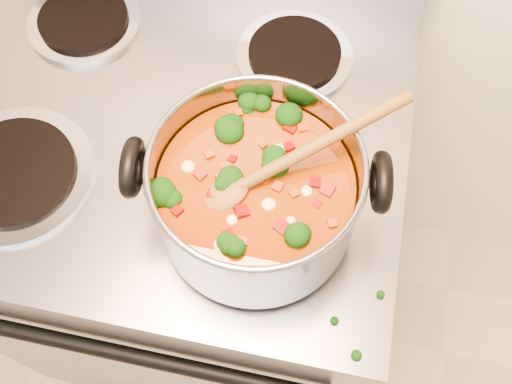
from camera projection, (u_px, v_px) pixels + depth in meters
The scene contains 4 objects.
electric_range at pixel (193, 229), 1.28m from camera, with size 0.75×0.68×1.08m.
stockpot at pixel (256, 194), 0.72m from camera, with size 0.32×0.26×0.16m.
wooden_spoon at pixel (269, 171), 0.68m from camera, with size 0.25×0.19×0.09m.
cooktop_crumbs at pixel (252, 278), 0.75m from camera, with size 0.38×0.21×0.01m.
Camera 1 is at (0.29, 0.69, 1.64)m, focal length 40.00 mm.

